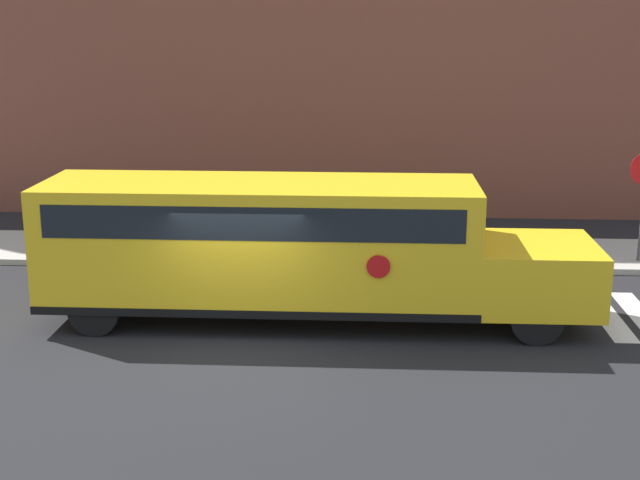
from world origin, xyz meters
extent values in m
plane|color=black|center=(0.00, 0.00, 0.00)|extent=(60.00, 60.00, 0.00)
cube|color=#B2ADA3|center=(0.00, 6.50, 0.07)|extent=(44.00, 3.00, 0.15)
cube|color=brown|center=(0.00, 13.00, 6.30)|extent=(32.00, 4.00, 12.60)
cube|color=white|center=(7.42, 2.00, 0.00)|extent=(0.50, 3.20, 0.01)
cube|color=yellow|center=(0.26, 1.36, 1.65)|extent=(8.64, 2.50, 2.41)
cube|color=yellow|center=(5.77, 1.36, 1.07)|extent=(2.37, 2.50, 1.24)
cube|color=black|center=(0.26, 1.36, 0.53)|extent=(8.64, 2.54, 0.16)
cube|color=black|center=(0.26, 1.36, 2.31)|extent=(7.95, 2.53, 0.64)
cylinder|color=red|center=(2.64, 0.07, 1.53)|extent=(0.44, 0.02, 0.44)
cylinder|color=black|center=(5.65, 2.44, 0.50)|extent=(1.00, 0.30, 1.00)
cylinder|color=black|center=(5.65, 0.28, 0.50)|extent=(1.00, 0.30, 1.00)
cylinder|color=black|center=(-2.86, 2.44, 0.50)|extent=(1.00, 0.30, 1.00)
cylinder|color=black|center=(-2.86, 0.28, 0.50)|extent=(1.00, 0.30, 1.00)
camera|label=1|loc=(2.48, -15.85, 6.11)|focal=50.00mm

